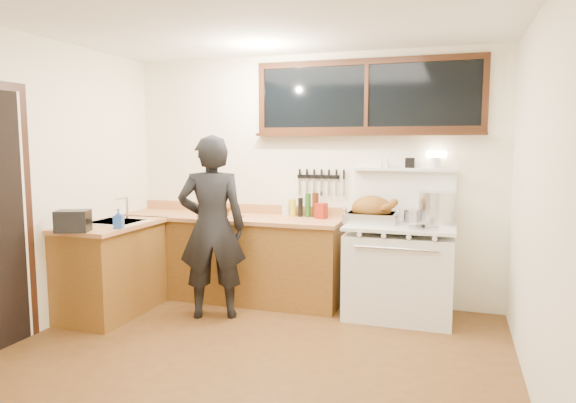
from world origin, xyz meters
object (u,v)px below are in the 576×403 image
(vintage_stove, at_px, (399,269))
(cutting_board, at_px, (221,212))
(roast_turkey, at_px, (372,212))
(man, at_px, (212,227))

(vintage_stove, bearing_deg, cutting_board, -177.96)
(vintage_stove, relative_size, cutting_board, 3.44)
(cutting_board, distance_m, roast_turkey, 1.58)
(man, bearing_deg, roast_turkey, 23.19)
(vintage_stove, bearing_deg, man, -161.62)
(roast_turkey, bearing_deg, vintage_stove, -8.99)
(vintage_stove, relative_size, man, 0.91)
(vintage_stove, height_order, man, man)
(man, distance_m, roast_turkey, 1.56)
(roast_turkey, bearing_deg, man, -156.81)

